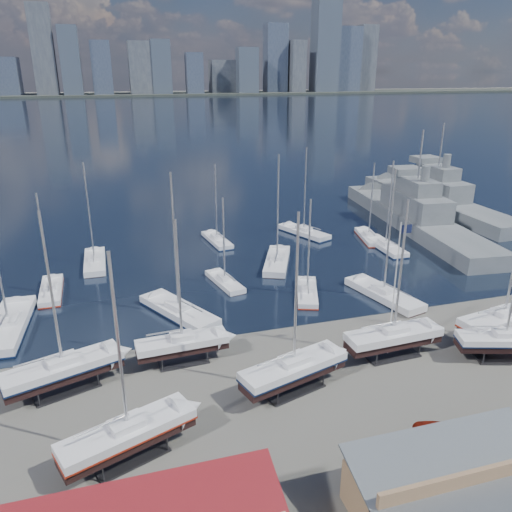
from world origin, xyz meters
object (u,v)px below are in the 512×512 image
object	(u,v)px
naval_ship_east	(413,217)
naval_ship_west	(434,199)
flagpole	(396,281)
sailboat_cradle_0	(63,369)

from	to	relation	value
naval_ship_east	naval_ship_west	distance (m)	14.97
naval_ship_west	flagpole	distance (m)	59.63
naval_ship_west	flagpole	world-z (taller)	naval_ship_west
naval_ship_west	sailboat_cradle_0	bearing A→B (deg)	122.47
sailboat_cradle_0	naval_ship_east	size ratio (longest dim) A/B	0.35
naval_ship_west	flagpole	xyz separation A→B (m)	(-37.23, -46.18, 6.01)
naval_ship_east	flagpole	xyz separation A→B (m)	(-26.04, -36.24, 6.01)
flagpole	naval_ship_east	bearing A→B (deg)	54.30
sailboat_cradle_0	naval_ship_west	world-z (taller)	naval_ship_west
sailboat_cradle_0	naval_ship_west	distance (m)	79.38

